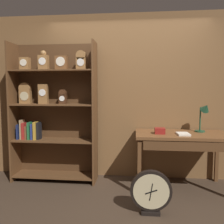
{
  "coord_description": "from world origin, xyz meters",
  "views": [
    {
      "loc": [
        0.15,
        -2.52,
        1.4
      ],
      "look_at": [
        -0.19,
        0.72,
        1.11
      ],
      "focal_mm": 38.16,
      "sensor_mm": 36.0,
      "label": 1
    }
  ],
  "objects_px": {
    "workbench": "(182,140)",
    "round_clock_large": "(151,192)",
    "desk_lamp": "(204,113)",
    "bookshelf": "(52,110)",
    "toolbox_small": "(160,131)",
    "open_repair_manual": "(183,134)"
  },
  "relations": [
    {
      "from": "workbench",
      "to": "round_clock_large",
      "type": "xyz_separation_m",
      "value": [
        -0.47,
        -0.76,
        -0.45
      ]
    },
    {
      "from": "bookshelf",
      "to": "workbench",
      "type": "bearing_deg",
      "value": -4.64
    },
    {
      "from": "bookshelf",
      "to": "round_clock_large",
      "type": "relative_size",
      "value": 4.16
    },
    {
      "from": "bookshelf",
      "to": "toolbox_small",
      "type": "bearing_deg",
      "value": -7.13
    },
    {
      "from": "workbench",
      "to": "bookshelf",
      "type": "bearing_deg",
      "value": 175.36
    },
    {
      "from": "workbench",
      "to": "open_repair_manual",
      "type": "relative_size",
      "value": 5.85
    },
    {
      "from": "toolbox_small",
      "to": "open_repair_manual",
      "type": "height_order",
      "value": "toolbox_small"
    },
    {
      "from": "bookshelf",
      "to": "toolbox_small",
      "type": "height_order",
      "value": "bookshelf"
    },
    {
      "from": "bookshelf",
      "to": "open_repair_manual",
      "type": "distance_m",
      "value": 1.97
    },
    {
      "from": "toolbox_small",
      "to": "open_repair_manual",
      "type": "bearing_deg",
      "value": -10.01
    },
    {
      "from": "bookshelf",
      "to": "round_clock_large",
      "type": "bearing_deg",
      "value": -32.07
    },
    {
      "from": "open_repair_manual",
      "to": "bookshelf",
      "type": "bearing_deg",
      "value": 169.93
    },
    {
      "from": "workbench",
      "to": "desk_lamp",
      "type": "relative_size",
      "value": 2.92
    },
    {
      "from": "bookshelf",
      "to": "open_repair_manual",
      "type": "relative_size",
      "value": 9.63
    },
    {
      "from": "bookshelf",
      "to": "desk_lamp",
      "type": "xyz_separation_m",
      "value": [
        2.27,
        -0.03,
        -0.02
      ]
    },
    {
      "from": "desk_lamp",
      "to": "bookshelf",
      "type": "bearing_deg",
      "value": 179.37
    },
    {
      "from": "bookshelf",
      "to": "desk_lamp",
      "type": "height_order",
      "value": "bookshelf"
    },
    {
      "from": "workbench",
      "to": "desk_lamp",
      "type": "height_order",
      "value": "desk_lamp"
    },
    {
      "from": "desk_lamp",
      "to": "workbench",
      "type": "bearing_deg",
      "value": -158.25
    },
    {
      "from": "desk_lamp",
      "to": "toolbox_small",
      "type": "xyz_separation_m",
      "value": [
        -0.64,
        -0.18,
        -0.24
      ]
    },
    {
      "from": "bookshelf",
      "to": "workbench",
      "type": "xyz_separation_m",
      "value": [
        1.94,
        -0.16,
        -0.39
      ]
    },
    {
      "from": "workbench",
      "to": "desk_lamp",
      "type": "bearing_deg",
      "value": 21.75
    }
  ]
}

